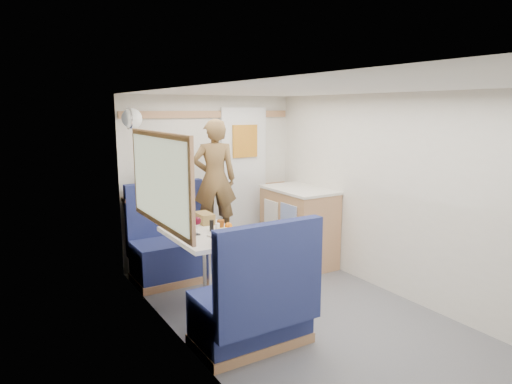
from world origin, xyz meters
TOP-DOWN VIEW (x-y plane):
  - floor at (0.00, 0.00)m, footprint 4.50×4.50m
  - ceiling at (0.00, 0.00)m, footprint 4.50×4.50m
  - wall_back at (0.00, 2.25)m, footprint 2.20×0.02m
  - wall_left at (-1.10, 0.00)m, footprint 0.02×4.50m
  - wall_right at (1.10, 0.00)m, footprint 0.02×4.50m
  - oak_trim_low at (0.00, 2.23)m, footprint 2.15×0.02m
  - oak_trim_high at (0.00, 2.23)m, footprint 2.15×0.02m
  - side_window at (-1.08, 1.00)m, footprint 0.04×1.30m
  - rear_door at (0.45, 2.22)m, footprint 0.62×0.12m
  - dinette_table at (-0.65, 1.00)m, footprint 0.62×0.92m
  - bench_far at (-0.65, 1.86)m, footprint 0.90×0.59m
  - bench_near at (-0.65, 0.14)m, footprint 0.90×0.59m
  - ledge at (-0.65, 2.12)m, footprint 0.90×0.14m
  - dome_light at (-1.04, 1.85)m, footprint 0.20×0.20m
  - galley_counter at (0.82, 1.55)m, footprint 0.57×0.92m
  - person at (-0.21, 1.70)m, footprint 0.54×0.44m
  - duffel_bag at (-0.62, 2.12)m, footprint 0.52×0.36m
  - tray at (-0.52, 0.77)m, footprint 0.35×0.40m
  - orange_fruit at (-0.45, 0.93)m, footprint 0.07×0.07m
  - cheese_block at (-0.54, 0.88)m, footprint 0.11×0.08m
  - wine_glass at (-0.74, 0.99)m, footprint 0.08×0.08m
  - tumbler_left at (-0.74, 0.64)m, footprint 0.07×0.07m
  - beer_glass at (-0.50, 1.00)m, footprint 0.07×0.07m
  - pepper_grinder at (-0.58, 1.03)m, footprint 0.04×0.04m
  - salt_grinder at (-0.57, 0.92)m, footprint 0.04×0.04m
  - bread_loaf at (-0.50, 1.35)m, footprint 0.14×0.25m

SIDE VIEW (x-z plane):
  - floor at x=0.00m, z-range 0.00..0.00m
  - bench_far at x=-0.65m, z-range -0.22..0.83m
  - bench_near at x=-0.65m, z-range -0.22..0.83m
  - galley_counter at x=0.82m, z-range 0.01..0.93m
  - dinette_table at x=-0.65m, z-range 0.21..0.93m
  - tray at x=-0.52m, z-range 0.72..0.74m
  - cheese_block at x=-0.54m, z-range 0.74..0.77m
  - salt_grinder at x=-0.57m, z-range 0.72..0.82m
  - bread_loaf at x=-0.50m, z-range 0.72..0.82m
  - beer_glass at x=-0.50m, z-range 0.72..0.82m
  - pepper_grinder at x=-0.58m, z-range 0.72..0.83m
  - orange_fruit at x=-0.45m, z-range 0.74..0.81m
  - tumbler_left at x=-0.74m, z-range 0.72..0.83m
  - wine_glass at x=-0.74m, z-range 0.76..0.93m
  - oak_trim_low at x=0.00m, z-range 0.81..0.89m
  - ledge at x=-0.65m, z-range 0.86..0.90m
  - rear_door at x=0.45m, z-range 0.04..1.90m
  - wall_back at x=0.00m, z-range 0.00..2.00m
  - wall_left at x=-1.10m, z-range 0.00..2.00m
  - wall_right at x=1.10m, z-range 0.00..2.00m
  - duffel_bag at x=-0.62m, z-range 0.90..1.13m
  - person at x=-0.21m, z-range 0.45..1.74m
  - side_window at x=-1.08m, z-range 0.89..1.61m
  - dome_light at x=-1.04m, z-range 1.65..1.85m
  - oak_trim_high at x=0.00m, z-range 1.74..1.82m
  - ceiling at x=0.00m, z-range 2.00..2.00m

